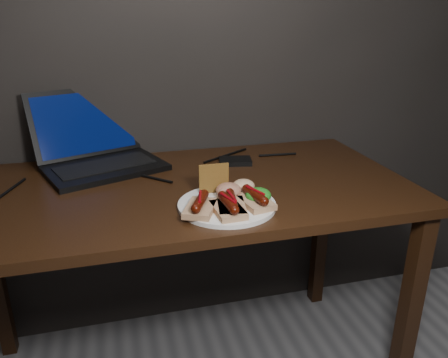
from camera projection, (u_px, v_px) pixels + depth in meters
desk at (182, 211)px, 1.36m from camera, size 1.40×0.70×0.75m
laptop at (97, 151)px, 1.48m from camera, size 0.46×0.44×0.25m
hard_drive at (235, 161)px, 1.52m from camera, size 0.12×0.10×0.02m
desk_cables at (167, 169)px, 1.45m from camera, size 1.00×0.32×0.01m
plate at (227, 205)px, 1.18m from camera, size 0.27×0.27×0.01m
bread_sausage_left at (200, 205)px, 1.12m from camera, size 0.11×0.13×0.04m
bread_sausage_center at (231, 204)px, 1.13m from camera, size 0.09×0.13×0.04m
bread_sausage_right at (255, 199)px, 1.16m from camera, size 0.09×0.13×0.04m
bread_sausage_extra at (228, 207)px, 1.11m from camera, size 0.08×0.12×0.04m
crispbread at (214, 178)px, 1.23m from camera, size 0.08×0.01×0.08m
salad_greens at (258, 195)px, 1.17m from camera, size 0.07×0.07×0.04m
salsa_mound at (229, 190)px, 1.21m from camera, size 0.07×0.07×0.04m
coleslaw_mound at (244, 186)px, 1.24m from camera, size 0.06×0.06×0.04m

